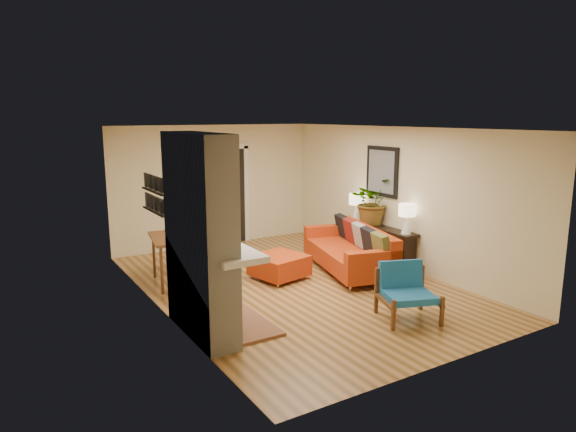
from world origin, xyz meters
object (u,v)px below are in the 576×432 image
(ottoman, at_px, (279,265))
(blue_chair, at_px, (406,288))
(sofa, at_px, (353,250))
(lamp_near, at_px, (407,215))
(lamp_far, at_px, (356,204))
(houseplant, at_px, (372,201))
(dining_table, at_px, (180,245))
(console_table, at_px, (378,234))

(ottoman, bearing_deg, blue_chair, -75.34)
(sofa, relative_size, ottoman, 2.48)
(lamp_near, height_order, lamp_far, same)
(sofa, distance_m, houseplant, 1.12)
(dining_table, bearing_deg, houseplant, -9.80)
(sofa, bearing_deg, lamp_far, 48.43)
(blue_chair, relative_size, lamp_far, 1.75)
(sofa, height_order, ottoman, sofa)
(ottoman, bearing_deg, sofa, -12.84)
(ottoman, xyz_separation_m, houseplant, (2.09, 0.03, 0.94))
(console_table, bearing_deg, ottoman, 175.53)
(blue_chair, relative_size, lamp_near, 1.75)
(sofa, bearing_deg, houseplant, 25.62)
(sofa, relative_size, houseplant, 2.65)
(blue_chair, height_order, lamp_far, lamp_far)
(sofa, relative_size, console_table, 1.30)
(ottoman, height_order, lamp_far, lamp_far)
(blue_chair, height_order, houseplant, houseplant)
(console_table, height_order, lamp_far, lamp_far)
(console_table, bearing_deg, houseplant, 92.90)
(ottoman, relative_size, lamp_near, 1.80)
(sofa, xyz_separation_m, console_table, (0.73, 0.15, 0.19))
(blue_chair, distance_m, lamp_near, 2.21)
(dining_table, height_order, console_table, dining_table)
(dining_table, bearing_deg, console_table, -12.76)
(sofa, xyz_separation_m, lamp_near, (0.73, -0.59, 0.67))
(blue_chair, bearing_deg, lamp_far, 63.44)
(dining_table, distance_m, console_table, 3.73)
(lamp_near, xyz_separation_m, lamp_far, (0.00, 1.41, 0.00))
(sofa, relative_size, lamp_near, 4.47)
(lamp_far, height_order, houseplant, houseplant)
(lamp_near, bearing_deg, lamp_far, 90.00)
(console_table, relative_size, lamp_far, 3.43)
(blue_chair, height_order, lamp_near, lamp_near)
(dining_table, height_order, lamp_far, lamp_far)
(lamp_near, bearing_deg, houseplant, 90.61)
(dining_table, height_order, houseplant, houseplant)
(houseplant, bearing_deg, dining_table, 170.20)
(ottoman, distance_m, lamp_far, 2.31)
(lamp_near, bearing_deg, console_table, 90.00)
(blue_chair, distance_m, dining_table, 3.78)
(houseplant, bearing_deg, console_table, -87.10)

